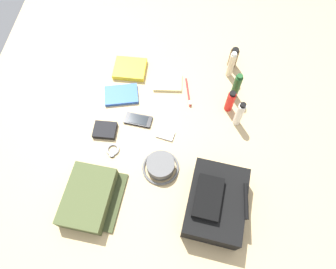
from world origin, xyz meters
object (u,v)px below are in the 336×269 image
object	(u,v)px
toiletry_pouch	(89,198)
media_player	(165,134)
lotion_bottle	(231,65)
notepad	(168,83)
bucket_hat	(161,166)
cologne_bottle	(233,58)
paperback_novel	(130,69)
travel_guidebook	(121,95)
cell_phone	(138,120)
wristwatch	(113,150)
toothbrush	(188,94)
shampoo_bottle	(236,87)
toothpaste_tube	(239,114)
backpack	(215,203)
sunscreen_spray	(230,101)
wallet	(105,130)

from	to	relation	value
toiletry_pouch	media_player	xyz separation A→B (m)	(-0.35, 0.30, -0.03)
lotion_bottle	notepad	distance (m)	0.35
bucket_hat	cologne_bottle	world-z (taller)	cologne_bottle
toiletry_pouch	media_player	world-z (taller)	toiletry_pouch
lotion_bottle	notepad	xyz separation A→B (m)	(0.09, -0.33, -0.07)
paperback_novel	travel_guidebook	distance (m)	0.17
toiletry_pouch	cell_phone	world-z (taller)	toiletry_pouch
travel_guidebook	toiletry_pouch	bearing A→B (deg)	-4.59
wristwatch	toothbrush	world-z (taller)	toothbrush
bucket_hat	toothbrush	bearing A→B (deg)	166.27
shampoo_bottle	notepad	bearing A→B (deg)	-97.92
toothpaste_tube	wristwatch	distance (m)	0.63
lotion_bottle	wristwatch	bearing A→B (deg)	-47.50
toothpaste_tube	backpack	bearing A→B (deg)	-13.67
paperback_novel	shampoo_bottle	bearing A→B (deg)	78.17
cologne_bottle	wristwatch	bearing A→B (deg)	-44.67
sunscreen_spray	travel_guidebook	world-z (taller)	sunscreen_spray
shampoo_bottle	paperback_novel	distance (m)	0.59
shampoo_bottle	paperback_novel	world-z (taller)	shampoo_bottle
travel_guidebook	cell_phone	distance (m)	0.18
toiletry_pouch	notepad	distance (m)	0.72
sunscreen_spray	wallet	bearing A→B (deg)	-72.74
shampoo_bottle	media_player	world-z (taller)	shampoo_bottle
backpack	cologne_bottle	size ratio (longest dim) A/B	2.82
toothbrush	notepad	bearing A→B (deg)	-117.84
toothpaste_tube	travel_guidebook	world-z (taller)	toothpaste_tube
backpack	media_player	world-z (taller)	backpack
backpack	sunscreen_spray	world-z (taller)	backpack
bucket_hat	notepad	size ratio (longest dim) A/B	1.15
lotion_bottle	sunscreen_spray	distance (m)	0.22
shampoo_bottle	travel_guidebook	distance (m)	0.60
sunscreen_spray	wristwatch	bearing A→B (deg)	-62.29
notepad	paperback_novel	bearing A→B (deg)	-111.06
toiletry_pouch	notepad	bearing A→B (deg)	156.98
media_player	toothbrush	size ratio (longest dim) A/B	0.53
travel_guidebook	media_player	xyz separation A→B (m)	(0.21, 0.25, -0.00)
shampoo_bottle	wristwatch	xyz separation A→B (m)	(0.37, -0.58, -0.08)
toothpaste_tube	toothbrush	bearing A→B (deg)	-120.79
bucket_hat	sunscreen_spray	size ratio (longest dim) A/B	1.25
travel_guidebook	wallet	size ratio (longest dim) A/B	1.77
cell_phone	media_player	xyz separation A→B (m)	(0.07, 0.14, -0.00)
cologne_bottle	shampoo_bottle	distance (m)	0.21
paperback_novel	wallet	size ratio (longest dim) A/B	1.59
lotion_bottle	travel_guidebook	world-z (taller)	lotion_bottle
travel_guidebook	cell_phone	size ratio (longest dim) A/B	1.35
media_player	wallet	bearing A→B (deg)	-88.87
backpack	travel_guidebook	size ratio (longest dim) A/B	1.81
toothpaste_tube	wristwatch	xyz separation A→B (m)	(0.21, -0.59, -0.07)
lotion_bottle	cell_phone	size ratio (longest dim) A/B	1.18
wristwatch	lotion_bottle	bearing A→B (deg)	132.50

